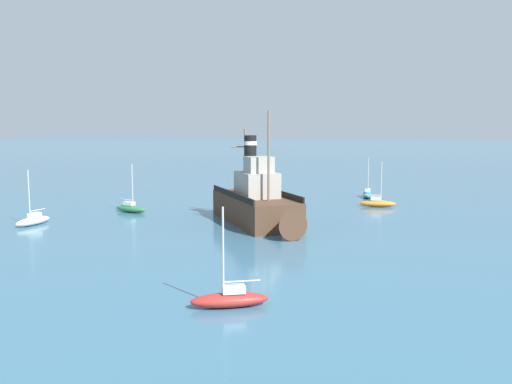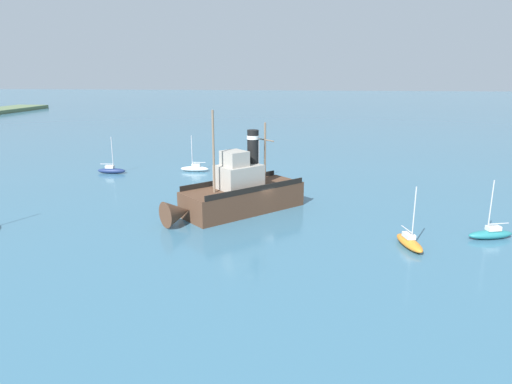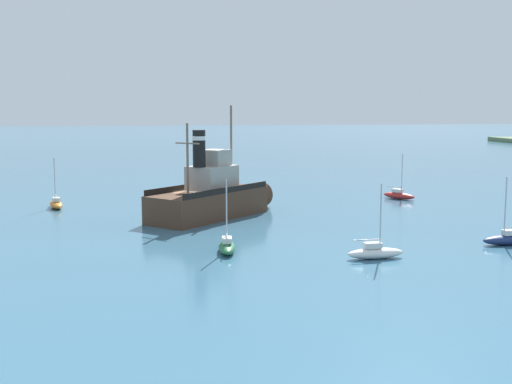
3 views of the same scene
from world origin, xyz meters
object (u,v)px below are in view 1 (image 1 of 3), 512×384
object	(u,v)px
sailboat_red	(230,298)
sailboat_white	(33,220)
old_tugboat	(257,203)
sailboat_orange	(378,203)
sailboat_green	(131,208)
sailboat_teal	(368,194)

from	to	relation	value
sailboat_red	sailboat_white	size ratio (longest dim) A/B	1.00
old_tugboat	sailboat_red	bearing A→B (deg)	111.63
old_tugboat	sailboat_orange	size ratio (longest dim) A/B	2.58
old_tugboat	sailboat_red	world-z (taller)	old_tugboat
sailboat_green	sailboat_white	size ratio (longest dim) A/B	1.00
sailboat_red	sailboat_white	world-z (taller)	same
sailboat_white	sailboat_red	bearing A→B (deg)	155.51
sailboat_white	sailboat_orange	bearing A→B (deg)	-136.75
old_tugboat	sailboat_green	world-z (taller)	old_tugboat
sailboat_white	old_tugboat	bearing A→B (deg)	-153.15
old_tugboat	sailboat_red	size ratio (longest dim) A/B	2.58
sailboat_red	sailboat_orange	xyz separation A→B (m)	(0.77, -35.28, 0.00)
sailboat_green	sailboat_teal	world-z (taller)	same
sailboat_teal	sailboat_red	bearing A→B (deg)	94.78
sailboat_green	sailboat_orange	world-z (taller)	same
sailboat_green	sailboat_orange	bearing A→B (deg)	-146.64
old_tugboat	sailboat_green	bearing A→B (deg)	-1.45
sailboat_green	sailboat_red	xyz separation A→B (m)	(-22.43, 21.01, 0.00)
old_tugboat	sailboat_white	distance (m)	19.77
sailboat_red	sailboat_orange	size ratio (longest dim) A/B	1.00
sailboat_teal	sailboat_red	distance (m)	42.34
sailboat_green	sailboat_teal	size ratio (longest dim) A/B	1.00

